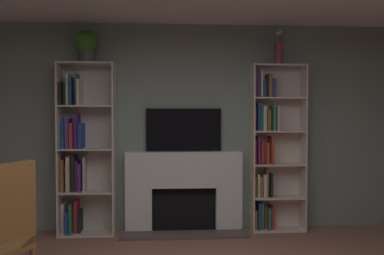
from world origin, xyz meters
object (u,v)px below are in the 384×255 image
Objects in this scene: bookshelf_right at (271,148)px; potted_plant at (87,44)px; bookshelf_left at (81,152)px; tv at (184,130)px; vase_with_flowers at (279,52)px; fireplace at (184,190)px.

bookshelf_right is 5.24× the size of potted_plant.
bookshelf_left is at bearing -179.56° from bookshelf_right.
tv is 0.45× the size of bookshelf_left.
bookshelf_left is at bearing 179.34° from vase_with_flowers.
potted_plant is at bearing -177.70° from fireplace.
fireplace is 0.74× the size of bookshelf_right.
potted_plant reaches higher than bookshelf_left.
fireplace is at bearing 2.30° from potted_plant.
fireplace is 0.78m from tv.
vase_with_flowers is at bearing -5.64° from tv.
tv is at bearing 4.00° from bookshelf_left.
tv is 2.20× the size of vase_with_flowers.
tv is at bearing 5.65° from potted_plant.
vase_with_flowers is (1.21, -0.05, 1.77)m from fireplace.
bookshelf_left reaches higher than fireplace.
potted_plant reaches higher than bookshelf_right.
tv is 1.62m from potted_plant.
bookshelf_left is 2.43m from bookshelf_right.
potted_plant reaches higher than fireplace.
bookshelf_right is at bearing 150.52° from vase_with_flowers.
bookshelf_left is 1.00× the size of bookshelf_right.
tv is 0.45× the size of bookshelf_right.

